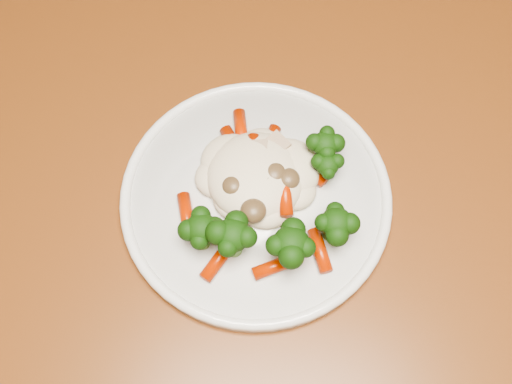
% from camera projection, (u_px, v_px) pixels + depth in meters
% --- Properties ---
extents(dining_table, '(1.33, 1.01, 0.75)m').
position_uv_depth(dining_table, '(346.00, 276.00, 0.68)').
color(dining_table, brown).
rests_on(dining_table, ground).
extents(plate, '(0.25, 0.25, 0.01)m').
position_uv_depth(plate, '(256.00, 198.00, 0.60)').
color(plate, white).
rests_on(plate, dining_table).
extents(meal, '(0.16, 0.17, 0.05)m').
position_uv_depth(meal, '(266.00, 196.00, 0.57)').
color(meal, beige).
rests_on(meal, plate).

